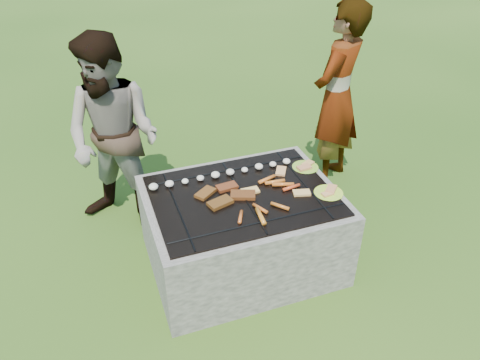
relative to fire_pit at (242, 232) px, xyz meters
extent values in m
plane|color=#224511|center=(0.00, 0.00, -0.28)|extent=(60.00, 60.00, 0.00)
cube|color=gray|center=(0.00, 0.41, 0.02)|extent=(1.30, 0.18, 0.60)
cube|color=#9E978C|center=(0.00, -0.41, 0.02)|extent=(1.30, 0.18, 0.60)
cube|color=#A1978E|center=(-0.56, 0.00, 0.02)|extent=(0.18, 0.64, 0.60)
cube|color=#A59D92|center=(0.56, 0.00, 0.02)|extent=(0.18, 0.64, 0.60)
cube|color=black|center=(0.00, 0.00, -0.04)|extent=(0.94, 0.64, 0.48)
sphere|color=#FF5914|center=(0.00, 0.00, 0.18)|extent=(0.10, 0.10, 0.10)
cube|color=black|center=(0.00, 0.00, 0.32)|extent=(1.20, 0.90, 0.01)
cylinder|color=black|center=(-0.45, 0.00, 0.33)|extent=(0.01, 0.88, 0.01)
cylinder|color=black|center=(0.00, 0.00, 0.33)|extent=(0.01, 0.88, 0.01)
cylinder|color=black|center=(0.45, 0.00, 0.33)|extent=(0.01, 0.88, 0.01)
cylinder|color=black|center=(0.00, -0.32, 0.33)|extent=(1.18, 0.01, 0.01)
cylinder|color=black|center=(0.00, 0.32, 0.33)|extent=(1.18, 0.01, 0.01)
ellipsoid|color=beige|center=(-0.55, 0.27, 0.35)|extent=(0.06, 0.06, 0.05)
ellipsoid|color=#EFE0CB|center=(-0.44, 0.27, 0.35)|extent=(0.06, 0.06, 0.04)
ellipsoid|color=white|center=(-0.33, 0.27, 0.35)|extent=(0.05, 0.05, 0.03)
ellipsoid|color=beige|center=(-0.22, 0.27, 0.35)|extent=(0.05, 0.05, 0.04)
ellipsoid|color=silver|center=(-0.11, 0.27, 0.35)|extent=(0.06, 0.06, 0.04)
ellipsoid|color=beige|center=(0.00, 0.27, 0.35)|extent=(0.06, 0.06, 0.04)
ellipsoid|color=white|center=(0.11, 0.27, 0.35)|extent=(0.05, 0.05, 0.03)
ellipsoid|color=beige|center=(0.23, 0.27, 0.35)|extent=(0.06, 0.06, 0.04)
ellipsoid|color=beige|center=(0.34, 0.27, 0.35)|extent=(0.05, 0.05, 0.04)
ellipsoid|color=beige|center=(0.45, 0.27, 0.35)|extent=(0.06, 0.06, 0.04)
cube|color=#98561B|center=(-0.23, 0.09, 0.34)|extent=(0.17, 0.15, 0.02)
cube|color=#9C421C|center=(-0.07, 0.11, 0.34)|extent=(0.15, 0.10, 0.02)
cube|color=brown|center=(-0.17, -0.05, 0.34)|extent=(0.18, 0.13, 0.02)
cube|color=brown|center=(0.00, -0.02, 0.34)|extent=(0.19, 0.15, 0.02)
cylinder|color=orange|center=(0.22, 0.10, 0.34)|extent=(0.14, 0.07, 0.03)
cylinder|color=orange|center=(0.26, 0.05, 0.34)|extent=(0.15, 0.04, 0.03)
cylinder|color=#E15925|center=(0.30, 0.00, 0.34)|extent=(0.15, 0.07, 0.03)
cylinder|color=#E24725|center=(0.34, -0.05, 0.34)|extent=(0.14, 0.04, 0.02)
cylinder|color=#C36120|center=(0.05, -0.20, 0.34)|extent=(0.07, 0.12, 0.02)
cylinder|color=orange|center=(0.18, -0.22, 0.34)|extent=(0.10, 0.11, 0.02)
cylinder|color=orange|center=(-0.10, -0.24, 0.34)|extent=(0.07, 0.12, 0.02)
cylinder|color=orange|center=(0.02, -0.28, 0.34)|extent=(0.04, 0.16, 0.03)
cube|color=#F9D07F|center=(0.06, 0.02, 0.34)|extent=(0.12, 0.07, 0.02)
cube|color=#F7BF7E|center=(0.38, -0.12, 0.34)|extent=(0.13, 0.09, 0.02)
cube|color=#F1D87B|center=(0.36, 0.18, 0.34)|extent=(0.12, 0.14, 0.02)
cylinder|color=gold|center=(0.56, 0.18, 0.32)|extent=(0.21, 0.21, 0.01)
cube|color=tan|center=(0.54, 0.16, 0.34)|extent=(0.11, 0.07, 0.02)
cube|color=tan|center=(0.59, 0.20, 0.34)|extent=(0.11, 0.09, 0.02)
cylinder|color=#EEF83B|center=(0.56, -0.18, 0.32)|extent=(0.25, 0.25, 0.01)
cube|color=#E7B476|center=(0.54, -0.20, 0.34)|extent=(0.08, 0.06, 0.01)
cube|color=tan|center=(0.59, -0.16, 0.34)|extent=(0.11, 0.12, 0.02)
imported|color=#AA9D8E|center=(1.16, 0.82, 0.53)|extent=(0.71, 0.66, 1.63)
imported|color=#A69C8A|center=(-0.73, 0.80, 0.50)|extent=(0.96, 0.93, 1.55)
camera|label=1|loc=(-0.89, -2.42, 2.16)|focal=35.00mm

